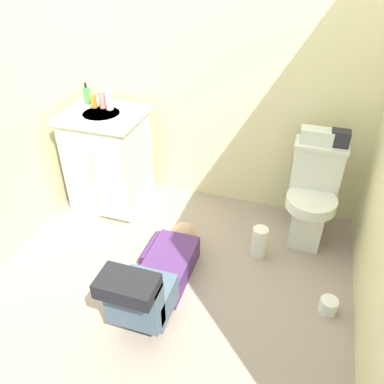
{
  "coord_description": "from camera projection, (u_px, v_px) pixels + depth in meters",
  "views": [
    {
      "loc": [
        0.7,
        -1.72,
        1.98
      ],
      "look_at": [
        0.02,
        0.4,
        0.45
      ],
      "focal_mm": 36.47,
      "sensor_mm": 36.0,
      "label": 1
    }
  ],
  "objects": [
    {
      "name": "tissue_box",
      "position": [
        317.0,
        136.0,
        2.64
      ],
      "size": [
        0.22,
        0.11,
        0.1
      ],
      "primitive_type": "cube",
      "color": "silver",
      "rests_on": "toilet"
    },
    {
      "name": "toilet",
      "position": [
        312.0,
        196.0,
        2.81
      ],
      "size": [
        0.36,
        0.46,
        0.75
      ],
      "color": "silver",
      "rests_on": "ground_plane"
    },
    {
      "name": "wall_back",
      "position": [
        218.0,
        56.0,
        2.81
      ],
      "size": [
        2.51,
        0.08,
        2.4
      ],
      "primitive_type": "cube",
      "color": "beige",
      "rests_on": "ground_plane"
    },
    {
      "name": "paper_towel_roll",
      "position": [
        259.0,
        242.0,
        2.77
      ],
      "size": [
        0.11,
        0.11,
        0.24
      ],
      "primitive_type": "cylinder",
      "color": "white",
      "rests_on": "ground_plane"
    },
    {
      "name": "faucet",
      "position": [
        110.0,
        99.0,
        3.01
      ],
      "size": [
        0.02,
        0.02,
        0.1
      ],
      "primitive_type": "cylinder",
      "color": "silver",
      "rests_on": "vanity_cabinet"
    },
    {
      "name": "toilet_paper_roll",
      "position": [
        328.0,
        306.0,
        2.39
      ],
      "size": [
        0.11,
        0.11,
        0.1
      ],
      "primitive_type": "cylinder",
      "color": "white",
      "rests_on": "ground_plane"
    },
    {
      "name": "bottle_pink",
      "position": [
        103.0,
        100.0,
        2.96
      ],
      "size": [
        0.06,
        0.06,
        0.13
      ],
      "primitive_type": "cylinder",
      "color": "#D1939D",
      "rests_on": "vanity_cabinet"
    },
    {
      "name": "soap_dispenser",
      "position": [
        87.0,
        95.0,
        3.03
      ],
      "size": [
        0.06,
        0.06,
        0.17
      ],
      "color": "#44974E",
      "rests_on": "vanity_cabinet"
    },
    {
      "name": "bottle_amber",
      "position": [
        94.0,
        101.0,
        2.97
      ],
      "size": [
        0.05,
        0.05,
        0.11
      ],
      "primitive_type": "cylinder",
      "color": "#C7882F",
      "rests_on": "vanity_cabinet"
    },
    {
      "name": "bottle_white",
      "position": [
        109.0,
        99.0,
        2.92
      ],
      "size": [
        0.05,
        0.05,
        0.17
      ],
      "primitive_type": "cylinder",
      "color": "silver",
      "rests_on": "vanity_cabinet"
    },
    {
      "name": "person_plumber",
      "position": [
        157.0,
        276.0,
        2.43
      ],
      "size": [
        0.39,
        1.06,
        0.52
      ],
      "color": "#512D6B",
      "rests_on": "ground_plane"
    },
    {
      "name": "ground_plane",
      "position": [
        171.0,
        280.0,
        2.66
      ],
      "size": [
        2.85,
        3.08,
        0.04
      ],
      "primitive_type": "cube",
      "color": "gray"
    },
    {
      "name": "vanity_cabinet",
      "position": [
        109.0,
        159.0,
        3.15
      ],
      "size": [
        0.6,
        0.53,
        0.82
      ],
      "color": "silver",
      "rests_on": "ground_plane"
    },
    {
      "name": "toiletry_bag",
      "position": [
        340.0,
        138.0,
        2.6
      ],
      "size": [
        0.12,
        0.09,
        0.11
      ],
      "primitive_type": "cube",
      "color": "#26262D",
      "rests_on": "toilet"
    }
  ]
}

